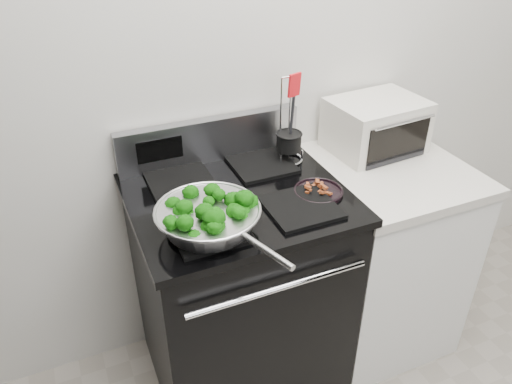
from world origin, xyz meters
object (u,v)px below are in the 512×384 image
gas_range (240,288)px  utensil_holder (289,146)px  toaster_oven (376,125)px  bacon_plate (318,189)px  skillet (209,217)px

gas_range → utensil_holder: bearing=29.5°
toaster_oven → gas_range: bearing=-171.5°
bacon_plate → utensil_holder: size_ratio=0.49×
toaster_oven → utensil_holder: bearing=175.4°
skillet → bacon_plate: (0.45, 0.06, -0.04)m
skillet → toaster_oven: size_ratio=1.31×
gas_range → skillet: gas_range is taller
bacon_plate → utensil_holder: utensil_holder is taller
skillet → bacon_plate: bearing=-11.1°
skillet → gas_range: bearing=26.2°
utensil_holder → toaster_oven: utensil_holder is taller
toaster_oven → skillet: bearing=-163.6°
utensil_holder → toaster_oven: size_ratio=0.91×
skillet → toaster_oven: toaster_oven is taller
skillet → utensil_holder: 0.57m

